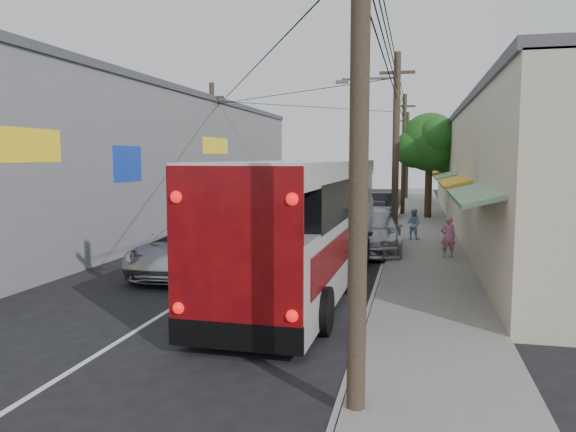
{
  "coord_description": "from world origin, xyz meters",
  "views": [
    {
      "loc": [
        6.0,
        -10.08,
        3.84
      ],
      "look_at": [
        1.61,
        9.22,
        1.78
      ],
      "focal_mm": 35.0,
      "sensor_mm": 36.0,
      "label": 1
    }
  ],
  "objects_px": {
    "parked_suv": "(373,231)",
    "parked_car_mid": "(378,210)",
    "parked_car_far": "(381,205)",
    "pedestrian_far": "(413,224)",
    "coach_bus": "(308,222)",
    "jeepney": "(188,249)",
    "pedestrian_near": "(448,237)"
  },
  "relations": [
    {
      "from": "parked_suv",
      "to": "parked_car_mid",
      "type": "relative_size",
      "value": 1.54
    },
    {
      "from": "parked_car_far",
      "to": "parked_suv",
      "type": "bearing_deg",
      "value": -92.61
    },
    {
      "from": "pedestrian_far",
      "to": "coach_bus",
      "type": "bearing_deg",
      "value": 98.08
    },
    {
      "from": "coach_bus",
      "to": "parked_car_far",
      "type": "distance_m",
      "value": 20.77
    },
    {
      "from": "parked_car_mid",
      "to": "pedestrian_far",
      "type": "bearing_deg",
      "value": -78.93
    },
    {
      "from": "jeepney",
      "to": "pedestrian_near",
      "type": "relative_size",
      "value": 3.72
    },
    {
      "from": "pedestrian_near",
      "to": "parked_car_far",
      "type": "bearing_deg",
      "value": -86.65
    },
    {
      "from": "parked_suv",
      "to": "parked_car_mid",
      "type": "bearing_deg",
      "value": 90.04
    },
    {
      "from": "pedestrian_near",
      "to": "pedestrian_far",
      "type": "height_order",
      "value": "pedestrian_near"
    },
    {
      "from": "coach_bus",
      "to": "parked_car_mid",
      "type": "height_order",
      "value": "coach_bus"
    },
    {
      "from": "parked_car_mid",
      "to": "parked_car_far",
      "type": "bearing_deg",
      "value": 85.31
    },
    {
      "from": "parked_car_mid",
      "to": "pedestrian_near",
      "type": "relative_size",
      "value": 2.47
    },
    {
      "from": "coach_bus",
      "to": "parked_suv",
      "type": "bearing_deg",
      "value": 79.04
    },
    {
      "from": "pedestrian_near",
      "to": "pedestrian_far",
      "type": "xyz_separation_m",
      "value": [
        -1.28,
        4.43,
        -0.06
      ]
    },
    {
      "from": "jeepney",
      "to": "pedestrian_near",
      "type": "distance_m",
      "value": 9.64
    },
    {
      "from": "parked_suv",
      "to": "coach_bus",
      "type": "bearing_deg",
      "value": -104.91
    },
    {
      "from": "coach_bus",
      "to": "parked_car_mid",
      "type": "relative_size",
      "value": 3.45
    },
    {
      "from": "pedestrian_near",
      "to": "parked_car_mid",
      "type": "bearing_deg",
      "value": -83.9
    },
    {
      "from": "coach_bus",
      "to": "jeepney",
      "type": "distance_m",
      "value": 4.54
    },
    {
      "from": "jeepney",
      "to": "parked_suv",
      "type": "distance_m",
      "value": 8.1
    },
    {
      "from": "coach_bus",
      "to": "pedestrian_near",
      "type": "bearing_deg",
      "value": 51.6
    },
    {
      "from": "jeepney",
      "to": "parked_car_mid",
      "type": "distance_m",
      "value": 17.8
    },
    {
      "from": "parked_car_mid",
      "to": "coach_bus",
      "type": "bearing_deg",
      "value": -96.36
    },
    {
      "from": "jeepney",
      "to": "pedestrian_far",
      "type": "relative_size",
      "value": 4.02
    },
    {
      "from": "pedestrian_far",
      "to": "jeepney",
      "type": "bearing_deg",
      "value": 75.47
    },
    {
      "from": "jeepney",
      "to": "parked_car_mid",
      "type": "height_order",
      "value": "jeepney"
    },
    {
      "from": "parked_car_far",
      "to": "pedestrian_near",
      "type": "distance_m",
      "value": 15.82
    },
    {
      "from": "parked_car_far",
      "to": "pedestrian_far",
      "type": "distance_m",
      "value": 11.22
    },
    {
      "from": "parked_car_mid",
      "to": "pedestrian_far",
      "type": "relative_size",
      "value": 2.66
    },
    {
      "from": "coach_bus",
      "to": "parked_car_far",
      "type": "xyz_separation_m",
      "value": [
        0.98,
        20.71,
        -1.18
      ]
    },
    {
      "from": "parked_car_far",
      "to": "pedestrian_far",
      "type": "xyz_separation_m",
      "value": [
        2.1,
        -11.03,
        0.07
      ]
    },
    {
      "from": "parked_suv",
      "to": "parked_car_far",
      "type": "bearing_deg",
      "value": 89.27
    }
  ]
}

